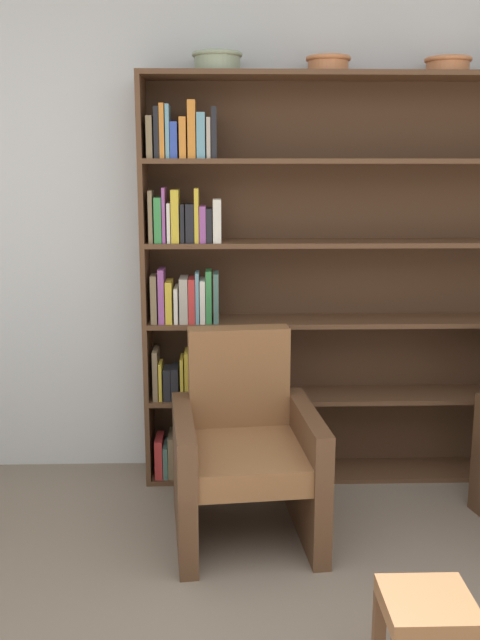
{
  "coord_description": "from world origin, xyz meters",
  "views": [
    {
      "loc": [
        -0.3,
        -1.49,
        1.68
      ],
      "look_at": [
        -0.21,
        1.86,
        0.95
      ],
      "focal_mm": 40.0,
      "sensor_mm": 36.0,
      "label": 1
    }
  ],
  "objects_px": {
    "bowl_copper": "(448,64)",
    "bookshelf": "(338,291)",
    "armchair_leather": "(245,451)",
    "footstool": "(427,619)",
    "bowl_stoneware": "(328,63)",
    "bowl_cream": "(217,61)"
  },
  "relations": [
    {
      "from": "bookshelf",
      "to": "armchair_leather",
      "type": "relative_size",
      "value": 2.74
    },
    {
      "from": "bowl_copper",
      "to": "armchair_leather",
      "type": "relative_size",
      "value": 0.25
    },
    {
      "from": "bowl_copper",
      "to": "footstool",
      "type": "bearing_deg",
      "value": -105.94
    },
    {
      "from": "bowl_cream",
      "to": "bowl_stoneware",
      "type": "height_order",
      "value": "bowl_cream"
    },
    {
      "from": "armchair_leather",
      "to": "footstool",
      "type": "bearing_deg",
      "value": 111.44
    },
    {
      "from": "bowl_stoneware",
      "to": "armchair_leather",
      "type": "relative_size",
      "value": 0.24
    },
    {
      "from": "bowl_stoneware",
      "to": "footstool",
      "type": "relative_size",
      "value": 0.65
    },
    {
      "from": "bowl_stoneware",
      "to": "armchair_leather",
      "type": "height_order",
      "value": "bowl_stoneware"
    },
    {
      "from": "bowl_cream",
      "to": "bowl_stoneware",
      "type": "bearing_deg",
      "value": 0.0
    },
    {
      "from": "bookshelf",
      "to": "footstool",
      "type": "relative_size",
      "value": 7.41
    },
    {
      "from": "bowl_copper",
      "to": "bowl_cream",
      "type": "bearing_deg",
      "value": 180.0
    },
    {
      "from": "bookshelf",
      "to": "bowl_cream",
      "type": "relative_size",
      "value": 10.19
    },
    {
      "from": "footstool",
      "to": "bowl_copper",
      "type": "bearing_deg",
      "value": 74.06
    },
    {
      "from": "bowl_copper",
      "to": "footstool",
      "type": "relative_size",
      "value": 0.68
    },
    {
      "from": "bookshelf",
      "to": "armchair_leather",
      "type": "distance_m",
      "value": 1.04
    },
    {
      "from": "footstool",
      "to": "bookshelf",
      "type": "bearing_deg",
      "value": 90.77
    },
    {
      "from": "bookshelf",
      "to": "armchair_leather",
      "type": "height_order",
      "value": "bookshelf"
    },
    {
      "from": "bookshelf",
      "to": "bowl_cream",
      "type": "bearing_deg",
      "value": -178.0
    },
    {
      "from": "bowl_stoneware",
      "to": "footstool",
      "type": "bearing_deg",
      "value": -86.25
    },
    {
      "from": "bowl_copper",
      "to": "bookshelf",
      "type": "bearing_deg",
      "value": 177.5
    },
    {
      "from": "bookshelf",
      "to": "bowl_stoneware",
      "type": "height_order",
      "value": "bowl_stoneware"
    },
    {
      "from": "bookshelf",
      "to": "bowl_cream",
      "type": "height_order",
      "value": "bowl_cream"
    }
  ]
}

